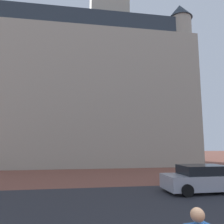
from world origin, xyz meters
name	(u,v)px	position (x,y,z in m)	size (l,w,h in m)	color
ground_plane	(113,191)	(0.00, 10.00, 0.00)	(120.00, 120.00, 0.00)	brown
street_asphalt_strip	(123,204)	(0.00, 7.23, 0.00)	(120.00, 7.77, 0.00)	#2D2D33
landmark_building	(84,90)	(-1.36, 28.39, 10.36)	(29.18, 15.06, 36.45)	#B2A893
car_silver	(203,179)	(4.96, 8.94, 0.71)	(4.41, 2.12, 1.48)	#B2B2BC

